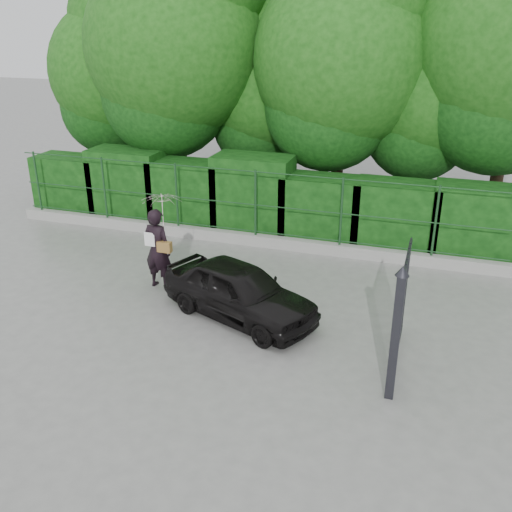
% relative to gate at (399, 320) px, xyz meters
% --- Properties ---
extents(ground, '(80.00, 80.00, 0.00)m').
position_rel_gate_xyz_m(ground, '(-4.60, 0.72, -1.19)').
color(ground, gray).
extents(kerb, '(14.00, 0.25, 0.30)m').
position_rel_gate_xyz_m(kerb, '(-4.60, 5.22, -1.04)').
color(kerb, '#9E9E99').
rests_on(kerb, ground).
extents(fence, '(14.13, 0.06, 1.80)m').
position_rel_gate_xyz_m(fence, '(-4.38, 5.22, 0.01)').
color(fence, '#1A411F').
rests_on(fence, kerb).
extents(hedge, '(14.20, 1.20, 2.22)m').
position_rel_gate_xyz_m(hedge, '(-4.66, 6.22, -0.22)').
color(hedge, black).
rests_on(hedge, ground).
extents(trees, '(17.10, 6.15, 8.08)m').
position_rel_gate_xyz_m(trees, '(-3.46, 8.46, 3.43)').
color(trees, black).
rests_on(trees, ground).
extents(gate, '(0.22, 2.33, 2.36)m').
position_rel_gate_xyz_m(gate, '(0.00, 0.00, 0.00)').
color(gate, '#222228').
rests_on(gate, ground).
extents(woman, '(0.95, 0.89, 2.22)m').
position_rel_gate_xyz_m(woman, '(-5.41, 2.11, 0.20)').
color(woman, black).
rests_on(woman, ground).
extents(car, '(3.73, 2.59, 1.18)m').
position_rel_gate_xyz_m(car, '(-3.25, 1.31, -0.60)').
color(car, black).
rests_on(car, ground).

